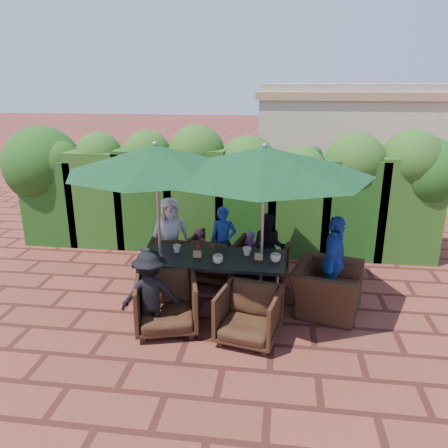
# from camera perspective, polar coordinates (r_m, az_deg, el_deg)

# --- Properties ---
(ground) EXTENTS (80.00, 80.00, 0.00)m
(ground) POSITION_cam_1_polar(r_m,az_deg,el_deg) (6.95, -2.85, -9.78)
(ground) COLOR maroon
(ground) RESTS_ON ground
(dining_table) EXTENTS (2.17, 0.90, 0.75)m
(dining_table) POSITION_cam_1_polar(r_m,az_deg,el_deg) (6.58, -1.61, -4.93)
(dining_table) COLOR black
(dining_table) RESTS_ON ground
(umbrella_left) EXTENTS (2.57, 2.57, 2.46)m
(umbrella_left) POSITION_cam_1_polar(r_m,az_deg,el_deg) (6.28, -8.93, 8.42)
(umbrella_left) COLOR gray
(umbrella_left) RESTS_ON ground
(umbrella_right) EXTENTS (3.01, 3.01, 2.46)m
(umbrella_right) POSITION_cam_1_polar(r_m,az_deg,el_deg) (6.06, 5.28, 8.22)
(umbrella_right) COLOR gray
(umbrella_right) RESTS_ON ground
(chair_far_left) EXTENTS (0.82, 0.77, 0.79)m
(chair_far_left) POSITION_cam_1_polar(r_m,az_deg,el_deg) (7.74, -6.42, -3.64)
(chair_far_left) COLOR black
(chair_far_left) RESTS_ON ground
(chair_far_mid) EXTENTS (0.98, 0.94, 0.86)m
(chair_far_mid) POSITION_cam_1_polar(r_m,az_deg,el_deg) (7.44, -1.05, -4.14)
(chair_far_mid) COLOR black
(chair_far_mid) RESTS_ON ground
(chair_far_right) EXTENTS (0.81, 0.77, 0.72)m
(chair_far_right) POSITION_cam_1_polar(r_m,az_deg,el_deg) (7.44, 5.40, -4.81)
(chair_far_right) COLOR black
(chair_far_right) RESTS_ON ground
(chair_near_left) EXTENTS (0.99, 0.95, 0.84)m
(chair_near_left) POSITION_cam_1_polar(r_m,az_deg,el_deg) (6.05, -7.55, -9.92)
(chair_near_left) COLOR black
(chair_near_left) RESTS_ON ground
(chair_near_right) EXTENTS (0.89, 0.85, 0.78)m
(chair_near_right) POSITION_cam_1_polar(r_m,az_deg,el_deg) (5.79, 3.26, -11.49)
(chair_near_right) COLOR black
(chair_near_right) RESTS_ON ground
(chair_end_right) EXTENTS (0.95, 1.20, 0.92)m
(chair_end_right) POSITION_cam_1_polar(r_m,az_deg,el_deg) (6.64, 13.31, -7.24)
(chair_end_right) COLOR black
(chair_end_right) RESTS_ON ground
(adult_far_left) EXTENTS (0.77, 0.61, 1.36)m
(adult_far_left) POSITION_cam_1_polar(r_m,az_deg,el_deg) (7.71, -7.02, -1.50)
(adult_far_left) COLOR silver
(adult_far_left) RESTS_ON ground
(adult_far_mid) EXTENTS (0.46, 0.38, 1.24)m
(adult_far_mid) POSITION_cam_1_polar(r_m,az_deg,el_deg) (7.52, -0.09, -2.37)
(adult_far_mid) COLOR #1C4299
(adult_far_mid) RESTS_ON ground
(adult_far_right) EXTENTS (0.60, 0.40, 1.19)m
(adult_far_right) POSITION_cam_1_polar(r_m,az_deg,el_deg) (7.33, 5.85, -3.19)
(adult_far_right) COLOR black
(adult_far_right) RESTS_ON ground
(adult_near_left) EXTENTS (0.83, 0.55, 1.20)m
(adult_near_left) POSITION_cam_1_polar(r_m,az_deg,el_deg) (5.86, -9.55, -9.00)
(adult_near_left) COLOR black
(adult_near_left) RESTS_ON ground
(adult_end_right) EXTENTS (0.58, 0.90, 1.43)m
(adult_end_right) POSITION_cam_1_polar(r_m,az_deg,el_deg) (6.62, 14.13, -4.96)
(adult_end_right) COLOR #1C4299
(adult_end_right) RESTS_ON ground
(child_left) EXTENTS (0.31, 0.26, 0.82)m
(child_left) POSITION_cam_1_polar(r_m,az_deg,el_deg) (7.65, -3.21, -3.69)
(child_left) COLOR #C0446F
(child_left) RESTS_ON ground
(child_right) EXTENTS (0.31, 0.26, 0.84)m
(child_right) POSITION_cam_1_polar(r_m,az_deg,el_deg) (7.51, 3.49, -4.07)
(child_right) COLOR #9D4CA4
(child_right) RESTS_ON ground
(pedestrian_a) EXTENTS (1.85, 1.34, 1.88)m
(pedestrian_a) POSITION_cam_1_polar(r_m,az_deg,el_deg) (10.37, 11.31, 4.88)
(pedestrian_a) COLOR green
(pedestrian_a) RESTS_ON ground
(pedestrian_b) EXTENTS (0.84, 0.65, 1.54)m
(pedestrian_b) POSITION_cam_1_polar(r_m,az_deg,el_deg) (10.79, 15.67, 4.14)
(pedestrian_b) COLOR #C0446F
(pedestrian_b) RESTS_ON ground
(pedestrian_c) EXTENTS (1.25, 1.11, 1.82)m
(pedestrian_c) POSITION_cam_1_polar(r_m,az_deg,el_deg) (10.70, 18.94, 4.47)
(pedestrian_c) COLOR gray
(pedestrian_c) RESTS_ON ground
(cup_a) EXTENTS (0.18, 0.18, 0.14)m
(cup_a) POSITION_cam_1_polar(r_m,az_deg,el_deg) (6.58, -10.37, -3.85)
(cup_a) COLOR beige
(cup_a) RESTS_ON dining_table
(cup_b) EXTENTS (0.12, 0.12, 0.12)m
(cup_b) POSITION_cam_1_polar(r_m,az_deg,el_deg) (6.75, -6.17, -3.19)
(cup_b) COLOR beige
(cup_b) RESTS_ON dining_table
(cup_c) EXTENTS (0.16, 0.16, 0.12)m
(cup_c) POSITION_cam_1_polar(r_m,az_deg,el_deg) (6.31, -0.81, -4.61)
(cup_c) COLOR beige
(cup_c) RESTS_ON dining_table
(cup_d) EXTENTS (0.13, 0.13, 0.13)m
(cup_d) POSITION_cam_1_polar(r_m,az_deg,el_deg) (6.60, 3.01, -3.57)
(cup_d) COLOR beige
(cup_d) RESTS_ON dining_table
(cup_e) EXTENTS (0.15, 0.15, 0.12)m
(cup_e) POSITION_cam_1_polar(r_m,az_deg,el_deg) (6.40, 6.75, -4.41)
(cup_e) COLOR beige
(cup_e) RESTS_ON dining_table
(ketchup_bottle) EXTENTS (0.04, 0.04, 0.17)m
(ketchup_bottle) POSITION_cam_1_polar(r_m,az_deg,el_deg) (6.58, -3.40, -3.41)
(ketchup_bottle) COLOR #B20C0A
(ketchup_bottle) RESTS_ON dining_table
(sauce_bottle) EXTENTS (0.04, 0.04, 0.17)m
(sauce_bottle) POSITION_cam_1_polar(r_m,az_deg,el_deg) (6.60, -1.56, -3.33)
(sauce_bottle) COLOR #4C230C
(sauce_bottle) RESTS_ON dining_table
(serving_tray) EXTENTS (0.35, 0.25, 0.02)m
(serving_tray) POSITION_cam_1_polar(r_m,az_deg,el_deg) (6.61, -9.68, -4.27)
(serving_tray) COLOR #946C47
(serving_tray) RESTS_ON dining_table
(number_block_left) EXTENTS (0.12, 0.06, 0.10)m
(number_block_left) POSITION_cam_1_polar(r_m,az_deg,el_deg) (6.53, -3.49, -3.92)
(number_block_left) COLOR tan
(number_block_left) RESTS_ON dining_table
(number_block_right) EXTENTS (0.12, 0.06, 0.10)m
(number_block_right) POSITION_cam_1_polar(r_m,az_deg,el_deg) (6.45, 4.56, -4.24)
(number_block_right) COLOR tan
(number_block_right) RESTS_ON dining_table
(hedge_wall) EXTENTS (9.10, 1.60, 2.48)m
(hedge_wall) POSITION_cam_1_polar(r_m,az_deg,el_deg) (8.66, -0.62, 5.29)
(hedge_wall) COLOR #12380F
(hedge_wall) RESTS_ON ground
(building) EXTENTS (6.20, 3.08, 3.20)m
(building) POSITION_cam_1_polar(r_m,az_deg,el_deg) (13.33, 18.06, 10.15)
(building) COLOR beige
(building) RESTS_ON ground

